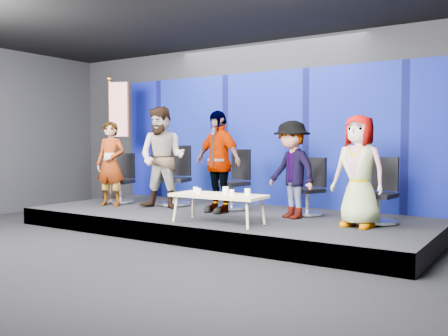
% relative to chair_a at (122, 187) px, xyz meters
% --- Properties ---
extents(ground, '(10.00, 10.00, 0.00)m').
position_rel_chair_a_xyz_m(ground, '(2.52, -2.57, -0.63)').
color(ground, black).
rests_on(ground, ground).
extents(room_walls, '(10.02, 8.02, 3.51)m').
position_rel_chair_a_xyz_m(room_walls, '(2.52, -2.57, 1.80)').
color(room_walls, black).
rests_on(room_walls, ground).
extents(riser, '(7.00, 3.00, 0.30)m').
position_rel_chair_a_xyz_m(riser, '(2.52, -0.07, -0.48)').
color(riser, black).
rests_on(riser, ground).
extents(backdrop, '(7.00, 0.08, 2.60)m').
position_rel_chair_a_xyz_m(backdrop, '(2.52, 1.38, 0.97)').
color(backdrop, '#080C63').
rests_on(backdrop, riser).
extents(chair_a, '(0.69, 0.69, 1.00)m').
position_rel_chair_a_xyz_m(chair_a, '(0.00, 0.00, 0.00)').
color(chair_a, silver).
rests_on(chair_a, riser).
extents(panelist_a, '(0.67, 0.53, 1.62)m').
position_rel_chair_a_xyz_m(panelist_a, '(0.18, -0.47, 0.48)').
color(panelist_a, black).
rests_on(panelist_a, riser).
extents(chair_b, '(0.79, 0.79, 1.16)m').
position_rel_chair_a_xyz_m(chair_b, '(1.16, 0.28, 0.05)').
color(chair_b, silver).
rests_on(chair_b, riser).
extents(panelist_b, '(1.06, 0.91, 1.88)m').
position_rel_chair_a_xyz_m(panelist_b, '(1.26, -0.22, 0.61)').
color(panelist_b, black).
rests_on(panelist_b, riser).
extents(chair_c, '(0.74, 0.74, 1.10)m').
position_rel_chair_a_xyz_m(chair_c, '(2.42, 0.42, 0.03)').
color(chair_c, silver).
rests_on(chair_c, riser).
extents(panelist_c, '(1.11, 0.66, 1.78)m').
position_rel_chair_a_xyz_m(panelist_c, '(2.40, -0.08, 0.56)').
color(panelist_c, black).
rests_on(panelist_c, riser).
extents(chair_d, '(0.73, 0.73, 0.97)m').
position_rel_chair_a_xyz_m(chair_d, '(3.87, 0.50, -0.01)').
color(chair_d, silver).
rests_on(chair_d, riser).
extents(panelist_d, '(1.17, 0.96, 1.57)m').
position_rel_chair_a_xyz_m(panelist_d, '(3.77, 0.02, 0.46)').
color(panelist_d, black).
rests_on(panelist_d, riser).
extents(chair_e, '(0.63, 0.63, 1.00)m').
position_rel_chair_a_xyz_m(chair_e, '(5.12, 0.26, -0.00)').
color(chair_e, silver).
rests_on(chair_e, riser).
extents(panelist_e, '(0.85, 0.62, 1.62)m').
position_rel_chair_a_xyz_m(panelist_e, '(4.94, -0.21, 0.48)').
color(panelist_e, black).
rests_on(panelist_e, riser).
extents(coffee_table, '(1.46, 0.65, 0.44)m').
position_rel_chair_a_xyz_m(coffee_table, '(3.06, -1.05, 0.08)').
color(coffee_table, tan).
rests_on(coffee_table, riser).
extents(mug_a, '(0.07, 0.07, 0.08)m').
position_rel_chair_a_xyz_m(mug_a, '(2.61, -1.02, 0.16)').
color(mug_a, white).
rests_on(mug_a, coffee_table).
extents(mug_b, '(0.07, 0.07, 0.09)m').
position_rel_chair_a_xyz_m(mug_b, '(2.79, -1.18, 0.16)').
color(mug_b, white).
rests_on(mug_b, coffee_table).
extents(mug_c, '(0.09, 0.09, 0.11)m').
position_rel_chair_a_xyz_m(mug_c, '(3.13, -0.95, 0.17)').
color(mug_c, white).
rests_on(mug_c, coffee_table).
extents(mug_d, '(0.07, 0.07, 0.09)m').
position_rel_chair_a_xyz_m(mug_d, '(3.34, -1.11, 0.16)').
color(mug_d, white).
rests_on(mug_d, coffee_table).
extents(mug_e, '(0.08, 0.08, 0.10)m').
position_rel_chair_a_xyz_m(mug_e, '(3.52, -0.96, 0.16)').
color(mug_e, white).
rests_on(mug_e, coffee_table).
extents(flag_stand, '(0.60, 0.35, 2.64)m').
position_rel_chair_a_xyz_m(flag_stand, '(-0.60, 0.43, 1.07)').
color(flag_stand, black).
rests_on(flag_stand, riser).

